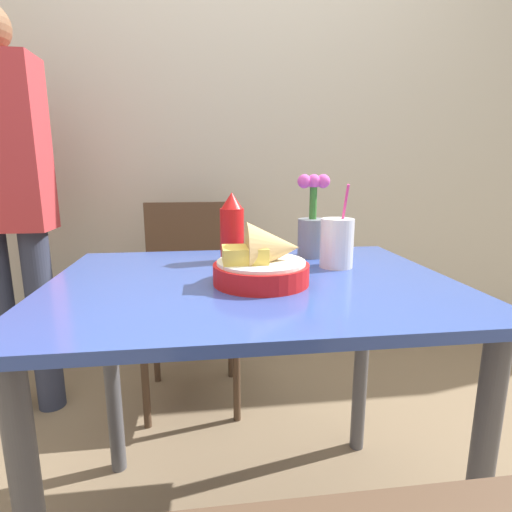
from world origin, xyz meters
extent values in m
cube|color=#B7B2A3|center=(0.00, 1.18, 1.30)|extent=(7.00, 0.06, 2.60)
cube|color=#334C9E|center=(0.00, 0.00, 0.74)|extent=(0.98, 0.74, 0.02)
cylinder|color=#4C4C51|center=(0.43, -0.31, 0.36)|extent=(0.05, 0.05, 0.73)
cylinder|color=#4C4C51|center=(-0.43, 0.31, 0.36)|extent=(0.05, 0.05, 0.73)
cylinder|color=#4C4C51|center=(0.43, 0.31, 0.36)|extent=(0.05, 0.05, 0.73)
cylinder|color=#473323|center=(-0.36, 0.53, 0.21)|extent=(0.03, 0.03, 0.43)
cylinder|color=#473323|center=(0.00, 0.53, 0.21)|extent=(0.03, 0.03, 0.43)
cylinder|color=#473323|center=(-0.36, 0.89, 0.21)|extent=(0.03, 0.03, 0.43)
cylinder|color=#473323|center=(0.00, 0.89, 0.21)|extent=(0.03, 0.03, 0.43)
cube|color=#473323|center=(-0.18, 0.71, 0.44)|extent=(0.40, 0.40, 0.02)
cube|color=#473323|center=(-0.18, 0.90, 0.66)|extent=(0.40, 0.03, 0.42)
cylinder|color=red|center=(0.02, -0.04, 0.78)|extent=(0.23, 0.23, 0.05)
cylinder|color=white|center=(0.02, -0.04, 0.80)|extent=(0.21, 0.21, 0.01)
cone|color=tan|center=(0.05, -0.04, 0.84)|extent=(0.12, 0.12, 0.12)
cube|color=#E5C14C|center=(-0.02, -0.05, 0.82)|extent=(0.10, 0.08, 0.04)
cylinder|color=red|center=(-0.03, 0.20, 0.83)|extent=(0.07, 0.07, 0.16)
cone|color=red|center=(-0.03, 0.20, 0.93)|extent=(0.06, 0.06, 0.05)
cylinder|color=silver|center=(0.24, 0.09, 0.82)|extent=(0.09, 0.09, 0.13)
cylinder|color=black|center=(0.24, 0.09, 0.81)|extent=(0.08, 0.08, 0.11)
cylinder|color=#EA3884|center=(0.26, 0.09, 0.88)|extent=(0.01, 0.07, 0.20)
cylinder|color=gray|center=(0.21, 0.23, 0.81)|extent=(0.09, 0.09, 0.12)
cylinder|color=#33722D|center=(0.21, 0.23, 0.92)|extent=(0.02, 0.02, 0.10)
sphere|color=#D14CB2|center=(0.21, 0.23, 0.98)|extent=(0.04, 0.04, 0.04)
sphere|color=#D14CB2|center=(0.19, 0.23, 0.98)|extent=(0.04, 0.04, 0.04)
sphere|color=#D14CB2|center=(0.24, 0.23, 0.98)|extent=(0.04, 0.04, 0.04)
cylinder|color=#2D3347|center=(-0.96, 0.74, 0.39)|extent=(0.11, 0.11, 0.78)
cylinder|color=#2D3347|center=(-0.80, 0.74, 0.39)|extent=(0.11, 0.11, 0.78)
camera|label=1|loc=(-0.11, -0.94, 1.02)|focal=28.00mm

